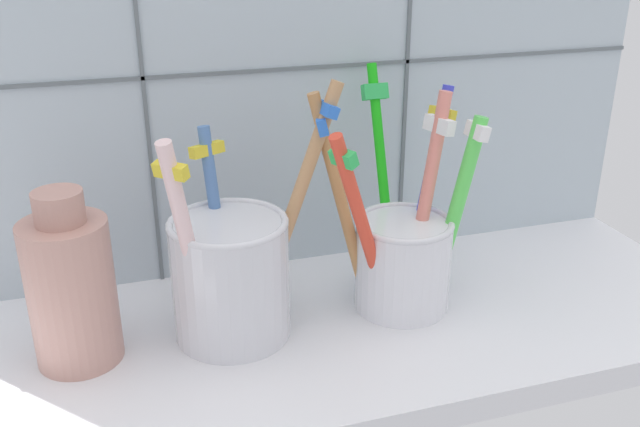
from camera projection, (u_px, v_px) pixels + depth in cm
name	position (u px, v px, depth cm)	size (l,w,h in cm)	color
counter_slab	(324.00, 337.00, 52.73)	(64.00, 22.00, 2.00)	silver
tile_wall_back	(277.00, 19.00, 54.82)	(64.00, 2.20, 45.00)	#B2C1CC
toothbrush_cup_left	(231.00, 272.00, 49.53)	(13.57, 8.55, 17.78)	silver
toothbrush_cup_right	(403.00, 249.00, 53.35)	(12.75, 11.82, 17.46)	white
ceramic_vase	(71.00, 288.00, 46.46)	(5.70, 5.70, 12.22)	tan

